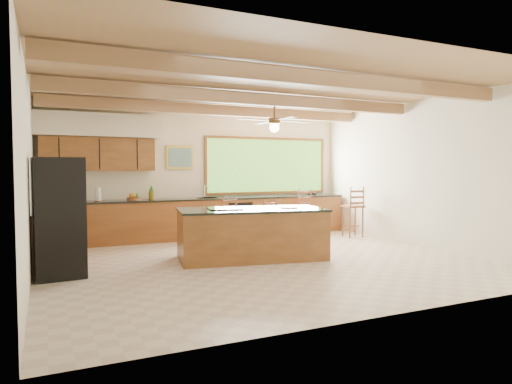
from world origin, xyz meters
name	(u,v)px	position (x,y,z in m)	size (l,w,h in m)	color
ground	(262,261)	(0.00, 0.00, 0.00)	(7.20, 7.20, 0.00)	beige
room_shell	(238,135)	(-0.17, 0.65, 2.21)	(7.27, 6.54, 3.02)	beige
counter_run	(177,221)	(-0.82, 2.52, 0.46)	(7.12, 3.10, 1.24)	brown
island	(251,233)	(-0.08, 0.25, 0.45)	(2.73, 1.63, 0.91)	brown
refrigerator	(59,218)	(-3.22, 0.18, 0.88)	(0.73, 0.72, 1.76)	black
bar_stool_a	(229,216)	(0.10, 1.83, 0.60)	(0.39, 0.39, 1.02)	brown
bar_stool_b	(267,217)	(0.87, 1.55, 0.57)	(0.36, 0.36, 0.95)	brown
bar_stool_c	(354,207)	(3.13, 1.54, 0.70)	(0.47, 0.47, 1.19)	brown
bar_stool_d	(303,207)	(2.24, 2.39, 0.67)	(0.43, 0.43, 1.13)	brown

